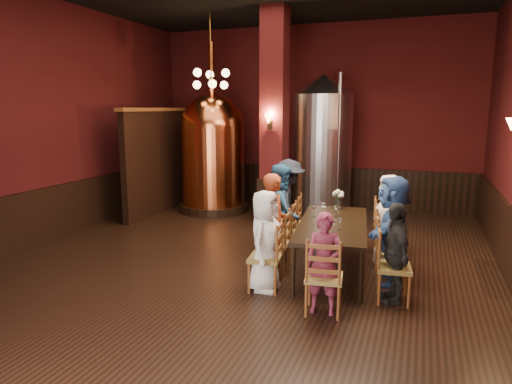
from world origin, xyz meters
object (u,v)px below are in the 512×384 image
(person_1, at_px, (274,224))
(rose_vase, at_px, (338,196))
(steel_vessel, at_px, (322,146))
(dining_table, at_px, (333,227))
(copper_kettle, at_px, (213,151))
(person_0, at_px, (265,241))
(person_2, at_px, (282,212))

(person_1, relative_size, rose_vase, 4.44)
(steel_vessel, bearing_deg, rose_vase, -72.25)
(dining_table, xyz_separation_m, person_1, (-0.80, -0.43, 0.08))
(copper_kettle, bearing_deg, person_0, -56.87)
(dining_table, distance_m, person_1, 0.92)
(person_1, bearing_deg, dining_table, -89.19)
(person_2, bearing_deg, person_1, 175.79)
(dining_table, bearing_deg, copper_kettle, 131.01)
(person_0, bearing_deg, person_2, 9.11)
(person_2, relative_size, steel_vessel, 0.50)
(rose_vase, bearing_deg, dining_table, -84.11)
(person_0, xyz_separation_m, person_2, (-0.16, 1.32, 0.10))
(dining_table, relative_size, person_2, 1.57)
(dining_table, relative_size, rose_vase, 7.27)
(dining_table, height_order, person_0, person_0)
(person_0, distance_m, person_2, 1.33)
(person_2, height_order, copper_kettle, copper_kettle)
(person_0, distance_m, person_1, 0.67)
(person_1, distance_m, steel_vessel, 4.13)
(person_0, height_order, person_2, person_2)
(person_0, distance_m, steel_vessel, 4.80)
(person_2, bearing_deg, steel_vessel, -10.16)
(person_1, bearing_deg, person_2, -20.41)
(person_1, xyz_separation_m, steel_vessel, (-0.14, 4.04, 0.84))
(person_1, height_order, steel_vessel, steel_vessel)
(person_0, height_order, steel_vessel, steel_vessel)
(person_2, bearing_deg, dining_table, -115.43)
(dining_table, distance_m, copper_kettle, 4.78)
(person_1, bearing_deg, person_0, 159.59)
(person_0, bearing_deg, steel_vessel, 4.83)
(copper_kettle, bearing_deg, dining_table, -42.08)
(person_0, bearing_deg, person_1, 9.11)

